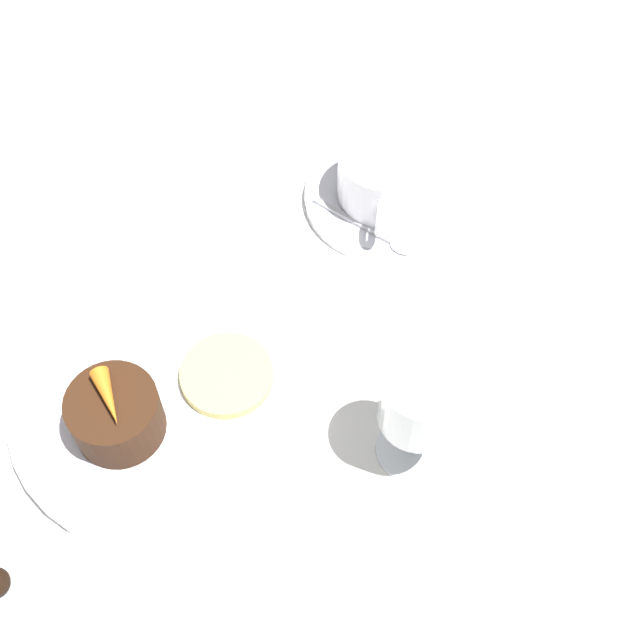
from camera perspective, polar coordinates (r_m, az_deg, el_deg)
The scene contains 10 objects.
ground_plane at distance 0.76m, azimuth -5.94°, elevation -4.72°, with size 3.00×3.00×0.00m, color white.
dinner_plate at distance 0.75m, azimuth -10.28°, elevation -5.26°, with size 0.25×0.25×0.01m.
saucer at distance 0.87m, azimuth 4.02°, elevation 7.87°, with size 0.15×0.15×0.01m.
coffee_cup at distance 0.84m, azimuth 4.09°, elevation 9.24°, with size 0.11×0.09×0.06m.
spoon at distance 0.83m, azimuth 3.44°, elevation 5.66°, with size 0.06×0.10×0.00m.
wine_glass at distance 0.66m, azimuth 6.42°, elevation -5.37°, with size 0.06×0.06×0.12m.
fork at distance 0.70m, azimuth -10.91°, elevation -19.40°, with size 0.06×0.20×0.01m.
dessert_cake at distance 0.72m, azimuth -12.93°, elevation -5.95°, with size 0.07×0.07×0.05m.
carrot_garnish at distance 0.70m, azimuth -13.42°, elevation -4.83°, with size 0.05×0.04×0.02m.
pineapple_slice at distance 0.75m, azimuth -5.93°, elevation -3.53°, with size 0.08×0.08×0.01m.
Camera 1 is at (0.33, 0.11, 0.67)m, focal length 50.00 mm.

